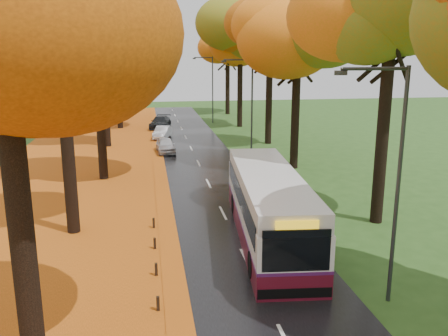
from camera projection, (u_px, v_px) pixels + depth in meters
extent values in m
cube|color=black|center=(207.00, 180.00, 32.10)|extent=(6.50, 90.00, 0.04)
cube|color=silver|center=(207.00, 179.00, 32.09)|extent=(0.12, 90.00, 0.01)
cube|color=#823E0B|center=(69.00, 186.00, 30.69)|extent=(12.00, 90.00, 0.02)
cube|color=orange|center=(161.00, 181.00, 31.62)|extent=(0.90, 90.00, 0.01)
cylinder|color=black|center=(21.00, 228.00, 11.31)|extent=(0.60, 0.60, 8.58)
cylinder|color=black|center=(67.00, 138.00, 21.70)|extent=(0.60, 0.60, 9.15)
ellipsoid|color=orange|center=(56.00, 7.00, 20.36)|extent=(8.00, 8.00, 6.24)
cylinder|color=black|center=(100.00, 121.00, 31.52)|extent=(0.60, 0.60, 8.00)
ellipsoid|color=orange|center=(96.00, 43.00, 30.35)|extent=(9.20, 9.20, 7.18)
cylinder|color=black|center=(105.00, 100.00, 42.87)|extent=(0.60, 0.60, 8.58)
ellipsoid|color=orange|center=(102.00, 38.00, 41.61)|extent=(8.00, 8.00, 6.24)
cylinder|color=black|center=(118.00, 88.00, 53.45)|extent=(0.60, 0.60, 9.15)
ellipsoid|color=orange|center=(116.00, 35.00, 52.11)|extent=(9.20, 9.20, 7.18)
cylinder|color=black|center=(118.00, 87.00, 63.09)|extent=(0.60, 0.60, 8.00)
ellipsoid|color=orange|center=(116.00, 48.00, 61.91)|extent=(8.00, 8.00, 6.24)
cylinder|color=black|center=(383.00, 132.00, 23.08)|extent=(0.60, 0.60, 9.22)
ellipsoid|color=#C8600F|center=(393.00, 8.00, 21.73)|extent=(8.20, 8.20, 6.40)
cylinder|color=black|center=(295.00, 113.00, 34.62)|extent=(0.60, 0.60, 8.19)
ellipsoid|color=#C8600F|center=(298.00, 41.00, 33.42)|extent=(9.20, 9.20, 7.18)
cylinder|color=black|center=(269.00, 98.00, 44.25)|extent=(0.60, 0.60, 8.70)
ellipsoid|color=#C8600F|center=(270.00, 37.00, 42.97)|extent=(8.20, 8.20, 6.40)
cylinder|color=black|center=(240.00, 87.00, 54.64)|extent=(0.60, 0.60, 9.22)
ellipsoid|color=#C8600F|center=(240.00, 35.00, 53.29)|extent=(9.20, 9.20, 7.18)
cylinder|color=black|center=(228.00, 85.00, 66.37)|extent=(0.60, 0.60, 8.19)
ellipsoid|color=#C8600F|center=(228.00, 47.00, 65.17)|extent=(8.20, 8.20, 6.40)
cube|color=black|center=(158.00, 304.00, 15.73)|extent=(0.11, 0.11, 0.52)
cube|color=black|center=(156.00, 269.00, 18.23)|extent=(0.11, 0.11, 0.52)
cube|color=black|center=(155.00, 243.00, 20.72)|extent=(0.11, 0.11, 0.52)
cube|color=black|center=(154.00, 223.00, 23.21)|extent=(0.11, 0.11, 0.52)
cylinder|color=#333538|center=(398.00, 190.00, 15.51)|extent=(0.14, 0.14, 8.00)
cylinder|color=#333538|center=(375.00, 69.00, 14.42)|extent=(2.20, 0.11, 0.11)
cube|color=#333538|center=(341.00, 73.00, 14.28)|extent=(0.35, 0.18, 0.14)
cylinder|color=#333538|center=(252.00, 111.00, 36.62)|extent=(0.14, 0.14, 8.00)
cylinder|color=#333538|center=(238.00, 60.00, 35.53)|extent=(2.20, 0.11, 0.11)
cube|color=#333538|center=(224.00, 61.00, 35.38)|extent=(0.35, 0.18, 0.14)
cylinder|color=#333538|center=(213.00, 90.00, 57.72)|extent=(0.14, 0.14, 8.00)
cylinder|color=#333538|center=(203.00, 57.00, 56.63)|extent=(2.20, 0.11, 0.11)
cube|color=#333538|center=(194.00, 59.00, 56.49)|extent=(0.35, 0.18, 0.14)
cube|color=#530D1B|center=(268.00, 228.00, 21.87)|extent=(3.71, 11.86, 0.95)
cube|color=silver|center=(268.00, 204.00, 21.59)|extent=(3.71, 11.86, 1.38)
cube|color=silver|center=(269.00, 181.00, 21.34)|extent=(3.64, 11.63, 0.74)
cube|color=#4D1854|center=(268.00, 217.00, 21.74)|extent=(3.73, 11.89, 0.13)
cube|color=black|center=(269.00, 195.00, 21.49)|extent=(3.66, 10.94, 0.90)
cube|color=black|center=(296.00, 251.00, 15.91)|extent=(2.33, 0.27, 1.49)
cube|color=yellow|center=(297.00, 225.00, 15.70)|extent=(1.46, 0.19, 0.30)
cube|color=black|center=(294.00, 293.00, 16.30)|extent=(2.60, 0.36, 0.37)
cylinder|color=black|center=(253.00, 265.00, 17.92)|extent=(0.39, 1.08, 1.06)
cylinder|color=black|center=(316.00, 263.00, 18.09)|extent=(0.39, 1.08, 1.06)
cylinder|color=black|center=(235.00, 204.00, 25.17)|extent=(0.39, 1.08, 1.06)
cylinder|color=black|center=(280.00, 203.00, 25.33)|extent=(0.39, 1.08, 1.06)
imported|color=#BCBCC0|center=(166.00, 145.00, 40.76)|extent=(1.72, 3.77, 1.26)
imported|color=#AEB2B7|center=(162.00, 132.00, 47.61)|extent=(2.18, 3.90, 1.22)
imported|color=black|center=(160.00, 122.00, 54.16)|extent=(2.94, 4.94, 1.34)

